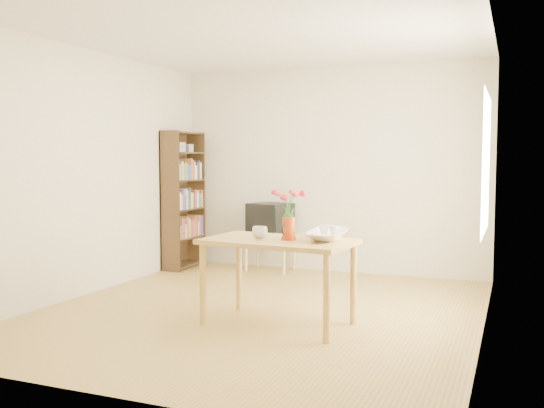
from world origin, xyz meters
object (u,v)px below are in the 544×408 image
at_px(bowl, 328,213).
at_px(television, 271,219).
at_px(pitcher, 289,230).
at_px(mug, 260,233).
at_px(table, 278,250).

height_order(bowl, television, bowl).
bearing_deg(pitcher, mug, -169.08).
bearing_deg(bowl, television, 123.31).
bearing_deg(mug, pitcher, 158.57).
distance_m(table, pitcher, 0.20).
distance_m(pitcher, mug, 0.27).
relative_size(pitcher, television, 0.36).
xyz_separation_m(table, television, (-1.03, 2.35, 0.01)).
distance_m(table, television, 2.57).
bearing_deg(television, pitcher, -48.85).
relative_size(mug, television, 0.23).
bearing_deg(table, bowl, 31.89).
bearing_deg(table, television, 119.19).
distance_m(mug, television, 2.52).
height_order(table, television, television).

